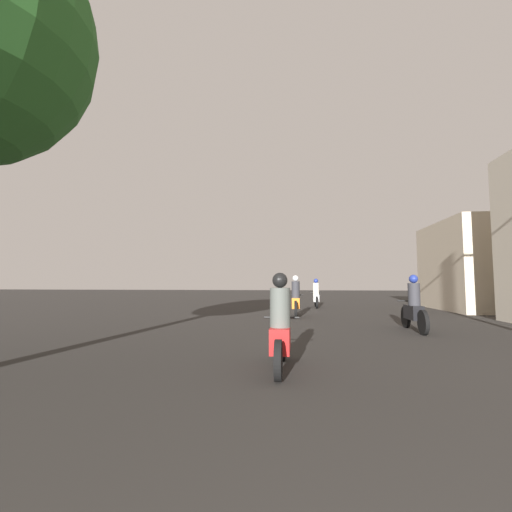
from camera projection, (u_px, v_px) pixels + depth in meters
motorcycle_red at (280, 330)px, 5.40m from camera, size 0.60×1.83×1.52m
motorcycle_black at (414, 309)px, 9.63m from camera, size 0.60×2.12×1.59m
motorcycle_orange at (296, 300)px, 13.64m from camera, size 0.60×1.93×1.65m
motorcycle_white at (316, 296)px, 18.63m from camera, size 0.60×1.97×1.57m
building_right_far at (482, 266)px, 17.02m from camera, size 4.25×5.71×4.38m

